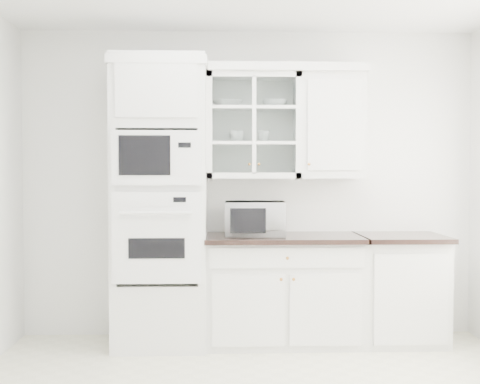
{
  "coord_description": "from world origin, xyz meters",
  "views": [
    {
      "loc": [
        -0.25,
        -3.61,
        1.46
      ],
      "look_at": [
        -0.1,
        1.05,
        1.3
      ],
      "focal_mm": 45.0,
      "sensor_mm": 36.0,
      "label": 1
    }
  ],
  "objects": [
    {
      "name": "cup_a",
      "position": [
        -0.11,
        1.6,
        1.76
      ],
      "size": [
        0.15,
        0.15,
        0.1
      ],
      "primitive_type": "imported",
      "rotation": [
        0.0,
        0.0,
        0.19
      ],
      "color": "white",
      "rests_on": "upper_cabinet_glass"
    },
    {
      "name": "extra_base_cabinet",
      "position": [
        1.28,
        1.45,
        0.46
      ],
      "size": [
        0.72,
        0.67,
        0.92
      ],
      "color": "white",
      "rests_on": "ground"
    },
    {
      "name": "bowl_a",
      "position": [
        -0.19,
        1.57,
        2.04
      ],
      "size": [
        0.31,
        0.31,
        0.06
      ],
      "primitive_type": "imported",
      "rotation": [
        0.0,
        0.0,
        0.33
      ],
      "color": "white",
      "rests_on": "upper_cabinet_glass"
    },
    {
      "name": "base_cabinet_run",
      "position": [
        0.28,
        1.45,
        0.46
      ],
      "size": [
        1.32,
        0.67,
        0.92
      ],
      "color": "white",
      "rests_on": "ground"
    },
    {
      "name": "countertop_microwave",
      "position": [
        0.04,
        1.42,
        1.06
      ],
      "size": [
        0.51,
        0.43,
        0.29
      ],
      "primitive_type": "imported",
      "rotation": [
        0.0,
        0.0,
        3.11
      ],
      "color": "white",
      "rests_on": "base_cabinet_run"
    },
    {
      "name": "cup_b",
      "position": [
        0.12,
        1.58,
        1.76
      ],
      "size": [
        0.11,
        0.11,
        0.1
      ],
      "primitive_type": "imported",
      "rotation": [
        0.0,
        0.0,
        -0.02
      ],
      "color": "white",
      "rests_on": "upper_cabinet_glass"
    },
    {
      "name": "room_shell",
      "position": [
        0.0,
        0.43,
        1.78
      ],
      "size": [
        4.0,
        3.5,
        2.7
      ],
      "color": "white",
      "rests_on": "ground"
    },
    {
      "name": "oven_column",
      "position": [
        -0.75,
        1.42,
        1.2
      ],
      "size": [
        0.76,
        0.68,
        2.4
      ],
      "color": "white",
      "rests_on": "ground"
    },
    {
      "name": "upper_cabinet_glass",
      "position": [
        0.03,
        1.58,
        1.85
      ],
      "size": [
        0.8,
        0.33,
        0.9
      ],
      "color": "white",
      "rests_on": "room_shell"
    },
    {
      "name": "upper_cabinet_solid",
      "position": [
        0.71,
        1.58,
        1.85
      ],
      "size": [
        0.55,
        0.33,
        0.9
      ],
      "primitive_type": "cube",
      "color": "white",
      "rests_on": "room_shell"
    },
    {
      "name": "crown_molding",
      "position": [
        -0.07,
        1.56,
        2.33
      ],
      "size": [
        2.14,
        0.38,
        0.07
      ],
      "primitive_type": "cube",
      "color": "white",
      "rests_on": "room_shell"
    },
    {
      "name": "bowl_b",
      "position": [
        0.22,
        1.58,
        2.04
      ],
      "size": [
        0.25,
        0.25,
        0.07
      ],
      "primitive_type": "imported",
      "rotation": [
        0.0,
        0.0,
        -0.23
      ],
      "color": "white",
      "rests_on": "upper_cabinet_glass"
    }
  ]
}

